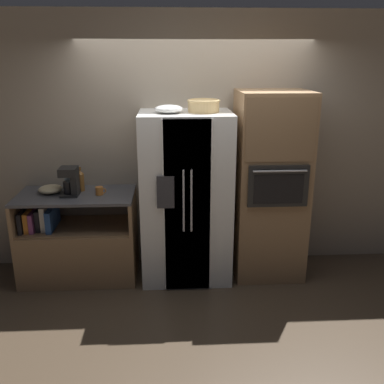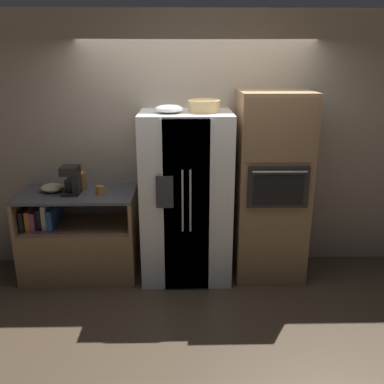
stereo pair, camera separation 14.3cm
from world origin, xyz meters
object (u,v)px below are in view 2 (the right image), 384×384
Objects in this scene: refrigerator at (186,198)px; bottle_short at (82,179)px; bottle_tall at (70,180)px; mug at (100,190)px; wicker_basket at (204,105)px; mixing_bowl at (52,188)px; wall_oven at (271,187)px; coffee_maker at (72,179)px; fruit_bowl at (169,109)px.

refrigerator reaches higher than bottle_short.
mug is at bearing -23.08° from bottle_tall.
wicker_basket reaches higher than mug.
bottle_short is 0.32m from mixing_bowl.
bottle_short reaches higher than bottle_tall.
refrigerator is 1.27m from bottle_tall.
bottle_tall is (-2.15, 0.12, 0.05)m from wall_oven.
wicker_basket is at bearing 1.15° from refrigerator.
coffee_maker is (0.25, -0.10, 0.12)m from mixing_bowl.
refrigerator reaches higher than mixing_bowl.
bottle_short is 0.87× the size of coffee_maker.
bottle_tall is 0.17m from coffee_maker.
bottle_short is at bearing 10.27° from mixing_bowl.
wall_oven is at bearing 2.01° from wicker_basket.
mixing_bowl is 0.29m from coffee_maker.
fruit_bowl reaches higher than refrigerator.
coffee_maker is (-1.18, -0.00, 0.21)m from refrigerator.
mug is (-0.74, 0.05, -0.85)m from fruit_bowl.
wicker_basket is 1.39m from mug.
fruit_bowl is 1.53m from mixing_bowl.
coffee_maker is (-2.09, -0.03, 0.11)m from wall_oven.
refrigerator reaches higher than mug.
mixing_bowl is at bearing 169.60° from mug.
refrigerator is 16.27× the size of mug.
coffee_maker reaches higher than bottle_short.
mug is 0.37× the size of coffee_maker.
wall_oven is at bearing 1.84° from refrigerator.
fruit_bowl reaches higher than bottle_short.
mug reaches higher than mixing_bowl.
coffee_maker is (0.07, -0.15, 0.05)m from bottle_tall.
bottle_short is at bearing 176.51° from wall_oven.
mug is (0.35, -0.15, -0.07)m from bottle_tall.
wicker_basket is 1.56m from coffee_maker.
fruit_bowl is 1.10× the size of bottle_short.
refrigerator is at bearing 0.19° from coffee_maker.
fruit_bowl is 1.18× the size of bottle_tall.
coffee_maker reaches higher than bottle_tall.
bottle_short is at bearing 173.49° from wicker_basket.
mug is 0.31m from coffee_maker.
bottle_short is at bearing 145.13° from mug.
fruit_bowl is 1.25m from coffee_maker.
refrigerator is at bearing 0.05° from mug.
refrigerator is 0.91m from mug.
refrigerator is 6.02× the size of coffee_maker.
wicker_basket is at bearing 8.21° from fruit_bowl.
wicker_basket is at bearing -177.99° from wall_oven.
wall_oven reaches higher than mug.
bottle_short is (-1.30, 0.15, -0.80)m from wicker_basket.
coffee_maker is at bearing -179.69° from wicker_basket.
refrigerator is 1.44m from mixing_bowl.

